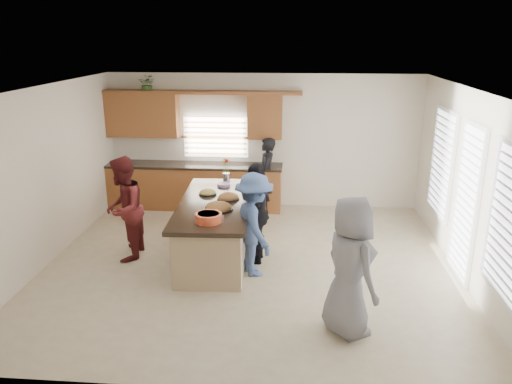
# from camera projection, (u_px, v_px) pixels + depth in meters

# --- Properties ---
(floor) EXTENTS (6.50, 6.50, 0.00)m
(floor) POSITION_uv_depth(u_px,v_px,m) (250.00, 264.00, 8.06)
(floor) COLOR beige
(floor) RESTS_ON ground
(room_shell) EXTENTS (6.52, 6.02, 2.81)m
(room_shell) POSITION_uv_depth(u_px,v_px,m) (249.00, 149.00, 7.48)
(room_shell) COLOR silver
(room_shell) RESTS_ON ground
(back_cabinetry) EXTENTS (4.08, 0.66, 2.46)m
(back_cabinetry) POSITION_uv_depth(u_px,v_px,m) (193.00, 165.00, 10.50)
(back_cabinetry) COLOR brown
(back_cabinetry) RESTS_ON ground
(right_wall_glazing) EXTENTS (0.06, 4.00, 2.25)m
(right_wall_glazing) POSITION_uv_depth(u_px,v_px,m) (468.00, 193.00, 7.27)
(right_wall_glazing) COLOR white
(right_wall_glazing) RESTS_ON ground
(island) EXTENTS (1.26, 2.75, 0.95)m
(island) POSITION_uv_depth(u_px,v_px,m) (216.00, 230.00, 8.26)
(island) COLOR tan
(island) RESTS_ON ground
(platter_front) EXTENTS (0.46, 0.46, 0.19)m
(platter_front) POSITION_uv_depth(u_px,v_px,m) (218.00, 208.00, 7.73)
(platter_front) COLOR black
(platter_front) RESTS_ON island
(platter_mid) EXTENTS (0.37, 0.37, 0.15)m
(platter_mid) POSITION_uv_depth(u_px,v_px,m) (228.00, 197.00, 8.23)
(platter_mid) COLOR black
(platter_mid) RESTS_ON island
(platter_back) EXTENTS (0.31, 0.31, 0.12)m
(platter_back) POSITION_uv_depth(u_px,v_px,m) (208.00, 193.00, 8.47)
(platter_back) COLOR black
(platter_back) RESTS_ON island
(salad_bowl) EXTENTS (0.39, 0.39, 0.13)m
(salad_bowl) POSITION_uv_depth(u_px,v_px,m) (208.00, 217.00, 7.21)
(salad_bowl) COLOR #E54F29
(salad_bowl) RESTS_ON island
(clear_cup) EXTENTS (0.07, 0.07, 0.10)m
(clear_cup) POSITION_uv_depth(u_px,v_px,m) (222.00, 219.00, 7.21)
(clear_cup) COLOR white
(clear_cup) RESTS_ON island
(plate_stack) EXTENTS (0.23, 0.23, 0.05)m
(plate_stack) POSITION_uv_depth(u_px,v_px,m) (224.00, 185.00, 8.94)
(plate_stack) COLOR #997EB7
(plate_stack) RESTS_ON island
(flower_vase) EXTENTS (0.14, 0.14, 0.41)m
(flower_vase) POSITION_uv_depth(u_px,v_px,m) (226.00, 169.00, 9.23)
(flower_vase) COLOR silver
(flower_vase) RESTS_ON island
(potted_plant) EXTENTS (0.33, 0.29, 0.37)m
(potted_plant) POSITION_uv_depth(u_px,v_px,m) (148.00, 84.00, 10.14)
(potted_plant) COLOR #3F6C2B
(potted_plant) RESTS_ON back_cabinetry
(woman_left_back) EXTENTS (0.39, 0.58, 1.57)m
(woman_left_back) POSITION_uv_depth(u_px,v_px,m) (266.00, 176.00, 10.21)
(woman_left_back) COLOR black
(woman_left_back) RESTS_ON ground
(woman_left_mid) EXTENTS (0.70, 0.87, 1.71)m
(woman_left_mid) POSITION_uv_depth(u_px,v_px,m) (124.00, 209.00, 8.05)
(woman_left_mid) COLOR maroon
(woman_left_mid) RESTS_ON ground
(woman_left_front) EXTENTS (0.45, 0.99, 1.65)m
(woman_left_front) POSITION_uv_depth(u_px,v_px,m) (257.00, 213.00, 7.96)
(woman_left_front) COLOR black
(woman_left_front) RESTS_ON ground
(woman_right_back) EXTENTS (0.95, 1.19, 1.61)m
(woman_right_back) POSITION_uv_depth(u_px,v_px,m) (254.00, 225.00, 7.53)
(woman_right_back) COLOR #40588C
(woman_right_back) RESTS_ON ground
(woman_right_front) EXTENTS (0.91, 1.03, 1.77)m
(woman_right_front) POSITION_uv_depth(u_px,v_px,m) (350.00, 267.00, 5.98)
(woman_right_front) COLOR slate
(woman_right_front) RESTS_ON ground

